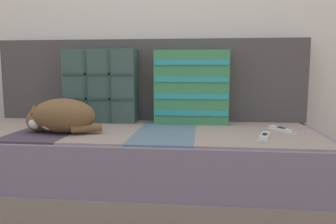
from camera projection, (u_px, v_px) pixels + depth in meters
ground_plane at (135, 218)px, 1.67m from camera, size 14.00×14.00×0.00m
couch at (140, 168)px, 1.78m from camera, size 1.92×0.82×0.44m
sofa_backrest at (150, 80)px, 2.05m from camera, size 1.88×0.14×0.49m
throw_pillow_quilted at (101, 86)px, 1.94m from camera, size 0.42×0.14×0.43m
throw_pillow_striped at (191, 87)px, 1.88m from camera, size 0.42×0.14×0.42m
sleeping_cat at (60, 117)px, 1.62m from camera, size 0.39×0.20×0.17m
game_remote_near at (265, 136)px, 1.50m from camera, size 0.09×0.19×0.02m
game_remote_far at (281, 130)px, 1.66m from camera, size 0.12×0.19×0.02m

